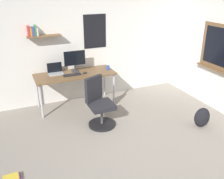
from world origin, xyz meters
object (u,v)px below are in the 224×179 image
desk (75,76)px  book_stack_on_floor (12,178)px  keyboard (72,75)px  laptop (55,71)px  office_chair (99,105)px  coffee_mug (108,68)px  backpack (202,117)px  computer_mouse (85,73)px  monitor_primary (75,60)px

desk → book_stack_on_floor: size_ratio=6.95×
keyboard → laptop: bearing=141.0°
office_chair → coffee_mug: office_chair is taller
keyboard → book_stack_on_floor: bearing=-127.4°
coffee_mug → book_stack_on_floor: coffee_mug is taller
keyboard → book_stack_on_floor: 2.42m
backpack → computer_mouse: bearing=134.9°
desk → book_stack_on_floor: (-1.48, -1.91, -0.66)m
keyboard → computer_mouse: (0.28, 0.00, 0.01)m
office_chair → monitor_primary: 1.25m
office_chair → coffee_mug: size_ratio=10.33×
office_chair → backpack: (1.75, -0.85, -0.21)m
desk → office_chair: bearing=-79.5°
monitor_primary → keyboard: size_ratio=1.25×
office_chair → laptop: size_ratio=3.06×
backpack → book_stack_on_floor: backpack is taller
computer_mouse → coffee_mug: 0.56m
office_chair → laptop: 1.32m
coffee_mug → backpack: size_ratio=0.24×
laptop → book_stack_on_floor: bearing=-118.0°
desk → monitor_primary: bearing=68.6°
keyboard → computer_mouse: size_ratio=3.56×
monitor_primary → computer_mouse: 0.35m
desk → monitor_primary: size_ratio=3.66×
monitor_primary → coffee_mug: 0.75m
desk → laptop: size_ratio=5.48×
computer_mouse → coffee_mug: bearing=5.2°
monitor_primary → laptop: bearing=173.5°
computer_mouse → backpack: size_ratio=0.27×
coffee_mug → backpack: coffee_mug is taller
office_chair → computer_mouse: bearing=89.0°
book_stack_on_floor → backpack: bearing=1.5°
computer_mouse → coffee_mug: size_ratio=1.13×
desk → laptop: bearing=157.7°
office_chair → backpack: bearing=-26.0°
coffee_mug → desk: bearing=177.4°
desk → monitor_primary: 0.36m
laptop → book_stack_on_floor: 2.47m
keyboard → backpack: bearing=-40.8°
laptop → keyboard: size_ratio=0.84×
computer_mouse → laptop: bearing=157.4°
laptop → monitor_primary: size_ratio=0.67×
desk → coffee_mug: size_ratio=18.45×
monitor_primary → computer_mouse: monitor_primary is taller
office_chair → book_stack_on_floor: (-1.66, -0.94, -0.38)m
laptop → backpack: 3.11m
desk → book_stack_on_floor: 2.51m
office_chair → book_stack_on_floor: office_chair is taller
laptop → monitor_primary: monitor_primary is taller
laptop → coffee_mug: laptop is taller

